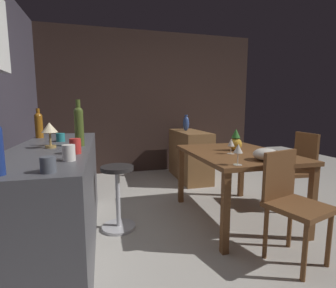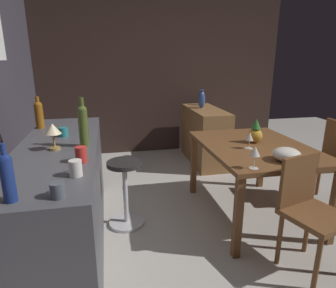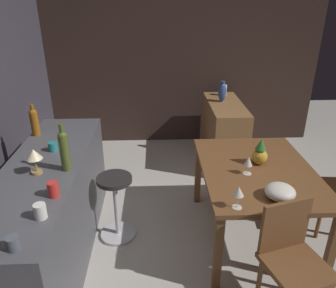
# 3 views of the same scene
# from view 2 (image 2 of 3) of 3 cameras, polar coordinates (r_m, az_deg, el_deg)

# --- Properties ---
(ground_plane) EXTENTS (9.00, 9.00, 0.00)m
(ground_plane) POSITION_cam_2_polar(r_m,az_deg,el_deg) (2.95, 10.27, -15.56)
(ground_plane) COLOR #B7B2A8
(wall_side_right) EXTENTS (0.10, 4.40, 2.60)m
(wall_side_right) POSITION_cam_2_polar(r_m,az_deg,el_deg) (4.91, -3.72, 13.53)
(wall_side_right) COLOR #33231E
(wall_side_right) RESTS_ON ground_plane
(dining_table) EXTENTS (1.30, 0.97, 0.74)m
(dining_table) POSITION_cam_2_polar(r_m,az_deg,el_deg) (2.98, 16.54, -1.72)
(dining_table) COLOR brown
(dining_table) RESTS_ON ground_plane
(kitchen_counter) EXTENTS (2.10, 0.60, 0.90)m
(kitchen_counter) POSITION_cam_2_polar(r_m,az_deg,el_deg) (2.60, -19.70, -9.70)
(kitchen_counter) COLOR #4C4C51
(kitchen_counter) RESTS_ON ground_plane
(sideboard_cabinet) EXTENTS (1.10, 0.44, 0.82)m
(sideboard_cabinet) POSITION_cam_2_polar(r_m,az_deg,el_deg) (4.48, 7.16, 1.59)
(sideboard_cabinet) COLOR olive
(sideboard_cabinet) RESTS_ON ground_plane
(chair_near_window) EXTENTS (0.50, 0.50, 0.87)m
(chair_near_window) POSITION_cam_2_polar(r_m,az_deg,el_deg) (2.44, 25.74, -11.19)
(chair_near_window) COLOR brown
(chair_near_window) RESTS_ON ground_plane
(chair_by_doorway) EXTENTS (0.43, 0.43, 0.91)m
(chair_by_doorway) POSITION_cam_2_polar(r_m,az_deg,el_deg) (3.58, 28.03, -2.68)
(chair_by_doorway) COLOR brown
(chair_by_doorway) RESTS_ON ground_plane
(bar_stool) EXTENTS (0.34, 0.34, 0.64)m
(bar_stool) POSITION_cam_2_polar(r_m,az_deg,el_deg) (2.82, -8.27, -9.15)
(bar_stool) COLOR #262323
(bar_stool) RESTS_ON ground_plane
(wine_glass_left) EXTENTS (0.07, 0.07, 0.16)m
(wine_glass_left) POSITION_cam_2_polar(r_m,az_deg,el_deg) (2.80, 15.56, 1.35)
(wine_glass_left) COLOR silver
(wine_glass_left) RESTS_ON dining_table
(wine_glass_right) EXTENTS (0.08, 0.08, 0.18)m
(wine_glass_right) POSITION_cam_2_polar(r_m,az_deg,el_deg) (2.30, 16.54, -1.52)
(wine_glass_right) COLOR silver
(wine_glass_right) RESTS_ON dining_table
(pineapple_centerpiece) EXTENTS (0.14, 0.14, 0.24)m
(pineapple_centerpiece) POSITION_cam_2_polar(r_m,az_deg,el_deg) (3.02, 16.62, 2.15)
(pineapple_centerpiece) COLOR gold
(pineapple_centerpiece) RESTS_ON dining_table
(fruit_bowl) EXTENTS (0.23, 0.23, 0.11)m
(fruit_bowl) POSITION_cam_2_polar(r_m,az_deg,el_deg) (2.58, 22.04, -1.87)
(fruit_bowl) COLOR beige
(fruit_bowl) RESTS_ON dining_table
(wine_bottle_amber) EXTENTS (0.08, 0.08, 0.30)m
(wine_bottle_amber) POSITION_cam_2_polar(r_m,az_deg,el_deg) (3.05, -23.79, 5.46)
(wine_bottle_amber) COLOR #8C5114
(wine_bottle_amber) RESTS_ON kitchen_counter
(wine_bottle_olive) EXTENTS (0.07, 0.07, 0.37)m
(wine_bottle_olive) POSITION_cam_2_polar(r_m,az_deg,el_deg) (2.29, -16.17, 3.79)
(wine_bottle_olive) COLOR #475623
(wine_bottle_olive) RESTS_ON kitchen_counter
(wine_bottle_cobalt) EXTENTS (0.06, 0.06, 0.29)m
(wine_bottle_cobalt) POSITION_cam_2_polar(r_m,az_deg,el_deg) (1.55, -28.76, -5.40)
(wine_bottle_cobalt) COLOR navy
(wine_bottle_cobalt) RESTS_ON kitchen_counter
(cup_red) EXTENTS (0.11, 0.07, 0.10)m
(cup_red) POSITION_cam_2_polar(r_m,az_deg,el_deg) (1.98, -16.53, -1.95)
(cup_red) COLOR red
(cup_red) RESTS_ON kitchen_counter
(cup_white) EXTENTS (0.11, 0.07, 0.09)m
(cup_white) POSITION_cam_2_polar(r_m,az_deg,el_deg) (1.76, -17.51, -4.48)
(cup_white) COLOR white
(cup_white) RESTS_ON kitchen_counter
(cup_teal) EXTENTS (0.11, 0.08, 0.08)m
(cup_teal) POSITION_cam_2_polar(r_m,az_deg,el_deg) (2.68, -19.64, 2.23)
(cup_teal) COLOR teal
(cup_teal) RESTS_ON kitchen_counter
(cup_slate) EXTENTS (0.11, 0.07, 0.08)m
(cup_slate) POSITION_cam_2_polar(r_m,az_deg,el_deg) (1.53, -20.65, -8.36)
(cup_slate) COLOR #515660
(cup_slate) RESTS_ON kitchen_counter
(counter_lamp) EXTENTS (0.12, 0.12, 0.20)m
(counter_lamp) POSITION_cam_2_polar(r_m,az_deg,el_deg) (2.28, -21.47, 2.35)
(counter_lamp) COLOR #A58447
(counter_lamp) RESTS_ON kitchen_counter
(pillar_candle_tall) EXTENTS (0.08, 0.08, 0.17)m
(pillar_candle_tall) POSITION_cam_2_polar(r_m,az_deg,el_deg) (4.74, 6.39, 8.45)
(pillar_candle_tall) COLOR white
(pillar_candle_tall) RESTS_ON sideboard_cabinet
(vase_ceramic_blue) EXTENTS (0.11, 0.11, 0.27)m
(vase_ceramic_blue) POSITION_cam_2_polar(r_m,az_deg,el_deg) (4.44, 6.55, 8.60)
(vase_ceramic_blue) COLOR #334C8C
(vase_ceramic_blue) RESTS_ON sideboard_cabinet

